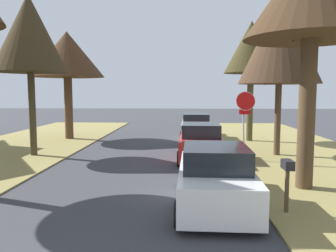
{
  "coord_description": "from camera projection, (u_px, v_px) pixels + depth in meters",
  "views": [
    {
      "loc": [
        1.6,
        -1.98,
        2.92
      ],
      "look_at": [
        1.07,
        9.86,
        1.75
      ],
      "focal_mm": 36.14,
      "sensor_mm": 36.0,
      "label": 1
    }
  ],
  "objects": [
    {
      "name": "stop_sign_far",
      "position": [
        245.0,
        111.0,
        14.13
      ],
      "size": [
        0.81,
        0.65,
        2.92
      ],
      "color": "#9EA0A5",
      "rests_on": "grass_verge_right"
    },
    {
      "name": "street_tree_right_mid_b",
      "position": [
        280.0,
        39.0,
        15.16
      ],
      "size": [
        3.67,
        3.67,
        7.26
      ],
      "color": "#4F3B2A",
      "rests_on": "grass_verge_right"
    },
    {
      "name": "street_tree_right_far",
      "position": [
        251.0,
        48.0,
        19.76
      ],
      "size": [
        3.18,
        3.18,
        7.03
      ],
      "color": "#454224",
      "rests_on": "grass_verge_right"
    },
    {
      "name": "street_tree_left_mid_b",
      "position": [
        29.0,
        34.0,
        15.07
      ],
      "size": [
        3.29,
        3.29,
        7.25
      ],
      "color": "#463C25",
      "rests_on": "grass_verge_left"
    },
    {
      "name": "street_tree_left_far",
      "position": [
        67.0,
        55.0,
        20.73
      ],
      "size": [
        4.49,
        4.49,
        6.6
      ],
      "color": "brown",
      "rests_on": "grass_verge_left"
    },
    {
      "name": "parked_sedan_white",
      "position": [
        215.0,
        177.0,
        8.77
      ],
      "size": [
        2.04,
        4.45,
        1.57
      ],
      "color": "white",
      "rests_on": "ground"
    },
    {
      "name": "parked_sedan_red",
      "position": [
        201.0,
        142.0,
        14.92
      ],
      "size": [
        2.04,
        4.45,
        1.57
      ],
      "color": "red",
      "rests_on": "ground"
    },
    {
      "name": "parked_sedan_silver",
      "position": [
        196.0,
        127.0,
        21.79
      ],
      "size": [
        2.04,
        4.45,
        1.57
      ],
      "color": "#BCBCC1",
      "rests_on": "ground"
    },
    {
      "name": "curbside_mailbox",
      "position": [
        287.0,
        171.0,
        8.05
      ],
      "size": [
        0.22,
        0.44,
        1.27
      ],
      "color": "brown",
      "rests_on": "grass_verge_right"
    }
  ]
}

